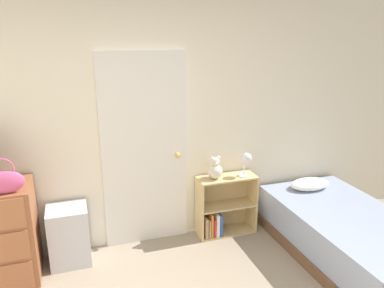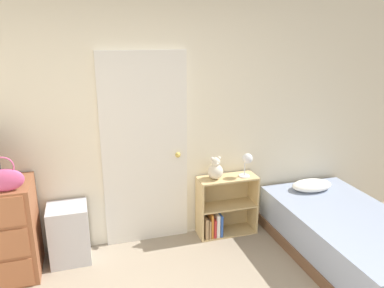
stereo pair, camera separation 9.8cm
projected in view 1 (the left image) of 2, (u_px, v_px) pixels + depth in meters
The scene contains 8 objects.
wall_back at pixel (135, 126), 3.76m from camera, with size 10.00×0.06×2.55m.
door_closed at pixel (145, 152), 3.82m from camera, with size 0.88×0.09×2.02m.
handbag at pixel (4, 181), 3.05m from camera, with size 0.31×0.09×0.30m.
storage_bin at pixel (69, 235), 3.63m from camera, with size 0.38×0.35×0.58m.
bookshelf at pixel (222, 210), 4.16m from camera, with size 0.65×0.26×0.67m.
teddy_bear at pixel (215, 169), 3.98m from camera, with size 0.16×0.16×0.25m.
desk_lamp at pixel (246, 160), 4.03m from camera, with size 0.14×0.13×0.27m.
bed at pixel (348, 235), 3.74m from camera, with size 1.05×1.91×0.57m.
Camera 1 is at (-0.60, -1.52, 2.19)m, focal length 35.00 mm.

